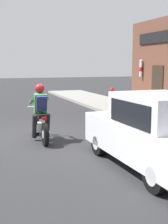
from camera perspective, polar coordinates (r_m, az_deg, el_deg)
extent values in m
plane|color=#2B2B2D|center=(9.56, -8.21, -4.39)|extent=(80.00, 80.00, 0.00)
cube|color=gray|center=(13.99, 8.99, 0.07)|extent=(2.60, 22.00, 0.14)
cube|color=#2D2319|center=(14.66, 13.23, 4.19)|extent=(0.04, 0.90, 2.10)
cylinder|color=white|center=(15.75, 10.36, 7.68)|extent=(0.14, 0.14, 0.70)
cylinder|color=red|center=(15.75, 10.36, 7.68)|extent=(0.15, 0.15, 0.20)
sphere|color=silver|center=(15.75, 10.40, 9.14)|extent=(0.16, 0.16, 0.16)
cylinder|color=black|center=(9.71, -8.71, -2.32)|extent=(0.12, 0.62, 0.62)
cylinder|color=silver|center=(9.71, -8.71, -2.32)|extent=(0.13, 0.22, 0.22)
cylinder|color=black|center=(8.36, -7.14, -4.09)|extent=(0.12, 0.62, 0.62)
cylinder|color=silver|center=(8.36, -7.14, -4.09)|extent=(0.13, 0.22, 0.22)
cube|color=silver|center=(8.97, -7.94, -2.71)|extent=(0.29, 0.41, 0.24)
ellipsoid|color=orange|center=(9.14, -8.27, 0.11)|extent=(0.31, 0.53, 0.24)
cube|color=black|center=(8.68, -7.72, -0.60)|extent=(0.28, 0.57, 0.10)
cylinder|color=silver|center=(9.56, -8.66, -0.58)|extent=(0.08, 0.33, 0.68)
cylinder|color=silver|center=(9.40, -8.58, 0.99)|extent=(0.56, 0.06, 0.04)
sphere|color=silver|center=(9.58, -8.73, 0.41)|extent=(0.16, 0.16, 0.16)
cylinder|color=silver|center=(8.64, -6.41, -3.80)|extent=(0.10, 0.55, 0.08)
cube|color=red|center=(8.33, -7.26, -1.20)|extent=(0.12, 0.06, 0.08)
cylinder|color=black|center=(8.87, -9.01, -2.61)|extent=(0.15, 0.35, 0.71)
cylinder|color=black|center=(8.93, -6.73, -2.48)|extent=(0.15, 0.35, 0.71)
cube|color=#387F42|center=(8.81, -7.98, 1.63)|extent=(0.35, 0.34, 0.57)
cylinder|color=#387F42|center=(9.01, -9.50, 2.01)|extent=(0.10, 0.52, 0.26)
cylinder|color=#387F42|center=(9.08, -7.01, 2.12)|extent=(0.10, 0.52, 0.26)
sphere|color=#A51919|center=(8.83, -8.10, 4.32)|extent=(0.26, 0.26, 0.26)
cube|color=navy|center=(8.65, -7.79, 1.64)|extent=(0.29, 0.25, 0.42)
cylinder|color=black|center=(7.50, 2.75, -5.61)|extent=(0.19, 0.60, 0.60)
cylinder|color=silver|center=(7.50, 2.75, -5.61)|extent=(0.21, 0.33, 0.33)
cylinder|color=black|center=(8.17, 12.10, -4.61)|extent=(0.19, 0.60, 0.60)
cylinder|color=silver|center=(8.17, 12.10, -4.61)|extent=(0.21, 0.33, 0.33)
cylinder|color=black|center=(5.48, 12.94, -11.32)|extent=(0.19, 0.60, 0.60)
cylinder|color=silver|center=(5.48, 12.94, -11.32)|extent=(0.21, 0.33, 0.33)
cube|color=silver|center=(6.74, 12.52, -4.85)|extent=(1.70, 3.73, 0.70)
cube|color=silver|center=(6.41, 13.92, 0.24)|extent=(1.47, 1.92, 0.66)
cube|color=black|center=(7.15, 9.96, 0.82)|extent=(1.33, 0.37, 0.51)
cube|color=black|center=(6.04, 8.23, -0.30)|extent=(0.06, 1.52, 0.46)
cube|color=silver|center=(8.09, 2.30, -1.51)|extent=(0.24, 0.04, 0.14)
cube|color=silver|center=(8.53, 8.60, -1.06)|extent=(0.24, 0.04, 0.14)
cube|color=#28282B|center=(8.34, 5.59, -3.81)|extent=(1.61, 0.15, 0.20)
cylinder|color=red|center=(15.47, 5.13, 1.53)|extent=(0.24, 0.24, 0.16)
cylinder|color=red|center=(15.43, 5.15, 2.89)|extent=(0.18, 0.18, 0.58)
sphere|color=red|center=(15.40, 5.17, 4.11)|extent=(0.20, 0.20, 0.20)
cylinder|color=red|center=(15.37, 4.71, 3.06)|extent=(0.10, 0.08, 0.08)
cylinder|color=red|center=(15.48, 5.59, 3.09)|extent=(0.10, 0.08, 0.08)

